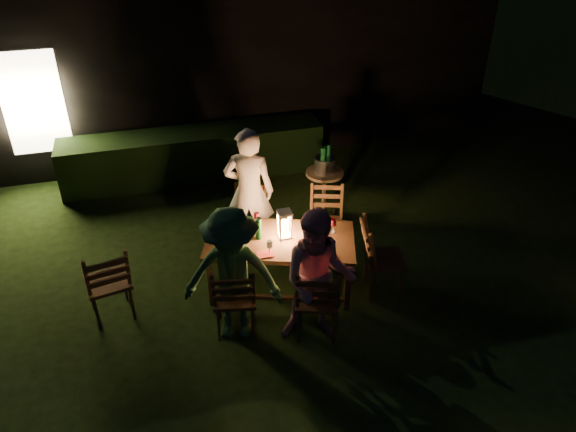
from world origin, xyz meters
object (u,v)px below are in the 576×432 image
object	(u,v)px
person_opp_right	(318,279)
lantern	(285,226)
dining_table	(280,244)
chair_spare	(111,294)
chair_far_right	(325,234)
bottle_bucket_b	(328,160)
chair_end	(382,270)
chair_far_left	(250,232)
bottle_bucket_a	(323,163)
person_opp_left	(232,276)
bottle_table	(259,228)
side_table	(325,177)
chair_near_left	(235,309)
person_house_side	(249,192)
ice_bucket	(325,165)
chair_near_right	(317,311)

from	to	relation	value
person_opp_right	lantern	world-z (taller)	person_opp_right
dining_table	chair_spare	xyz separation A→B (m)	(-1.99, 0.00, -0.33)
chair_far_right	bottle_bucket_b	world-z (taller)	bottle_bucket_b
dining_table	chair_end	size ratio (longest dim) A/B	1.86
chair_far_left	bottle_bucket_a	xyz separation A→B (m)	(1.17, 0.53, 0.60)
person_opp_left	chair_far_right	bearing A→B (deg)	57.84
bottle_table	bottle_bucket_a	world-z (taller)	bottle_bucket_a
dining_table	side_table	size ratio (longest dim) A/B	2.62
person_opp_right	lantern	bearing A→B (deg)	114.69
chair_near_left	bottle_table	size ratio (longest dim) A/B	3.64
person_house_side	bottle_bucket_b	bearing A→B (deg)	-137.56
chair_near_left	bottle_bucket_a	xyz separation A→B (m)	(1.65, 1.99, 0.58)
lantern	dining_table	bearing A→B (deg)	-153.26
chair_far_right	person_opp_left	xyz separation A→B (m)	(-1.45, -1.20, 0.51)
ice_bucket	chair_end	bearing A→B (deg)	-85.84
chair_spare	bottle_table	size ratio (longest dim) A/B	3.79
chair_spare	lantern	xyz separation A→B (m)	(2.05, 0.03, 0.56)
bottle_table	bottle_bucket_a	bearing A→B (deg)	47.33
dining_table	bottle_bucket_b	world-z (taller)	bottle_bucket_b
bottle_bucket_a	bottle_bucket_b	distance (m)	0.13
chair_near_left	dining_table	bearing A→B (deg)	52.21
bottle_bucket_a	bottle_bucket_b	size ratio (longest dim) A/B	1.00
chair_far_right	lantern	bearing A→B (deg)	55.24
dining_table	chair_near_left	world-z (taller)	chair_near_left
chair_end	bottle_bucket_a	distance (m)	1.89
chair_end	chair_far_right	bearing A→B (deg)	-144.53
chair_spare	person_opp_right	xyz separation A→B (m)	(2.16, -0.92, 0.48)
chair_near_right	lantern	distance (m)	1.08
chair_far_left	person_opp_right	distance (m)	1.90
dining_table	chair_end	bearing A→B (deg)	-0.10
chair_near_left	lantern	xyz separation A→B (m)	(0.73, 0.62, 0.57)
dining_table	chair_near_right	distance (m)	0.96
person_house_side	lantern	xyz separation A→B (m)	(0.23, -0.89, 0.00)
person_house_side	bottle_bucket_b	world-z (taller)	person_house_side
chair_far_right	person_opp_right	world-z (taller)	person_opp_right
chair_near_right	chair_end	bearing A→B (deg)	45.43
bottle_table	bottle_bucket_b	size ratio (longest dim) A/B	0.88
bottle_bucket_a	ice_bucket	bearing A→B (deg)	38.66
ice_bucket	bottle_bucket_b	size ratio (longest dim) A/B	0.94
dining_table	ice_bucket	distance (m)	1.78
person_opp_right	lantern	xyz separation A→B (m)	(-0.11, 0.95, 0.08)
dining_table	ice_bucket	size ratio (longest dim) A/B	6.41
chair_far_right	chair_spare	world-z (taller)	chair_spare
side_table	bottle_bucket_a	size ratio (longest dim) A/B	2.29
chair_far_left	bottle_table	xyz separation A→B (m)	(-0.05, -0.79, 0.58)
ice_bucket	person_opp_right	bearing A→B (deg)	-110.06
dining_table	bottle_bucket_b	xyz separation A→B (m)	(1.08, 1.48, 0.24)
bottle_table	side_table	distance (m)	1.88
dining_table	bottle_table	distance (m)	0.33
chair_near_right	side_table	size ratio (longest dim) A/B	1.41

